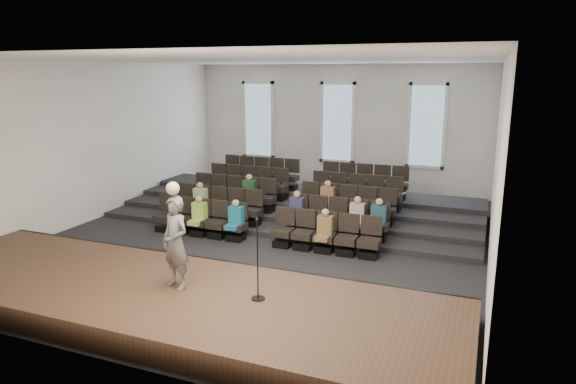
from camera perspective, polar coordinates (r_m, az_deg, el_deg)
The scene contains 14 objects.
ground at distance 15.01m, azimuth -2.27°, elevation -5.02°, with size 14.00×14.00×0.00m, color black.
ceiling at distance 14.26m, azimuth -2.46°, elevation 14.48°, with size 12.00×14.00×0.02m, color white.
wall_back at distance 20.97m, azimuth 5.55°, elevation 7.15°, with size 12.00×0.04×5.00m, color white.
wall_front at distance 8.64m, azimuth -21.73°, elevation -2.43°, with size 12.00×0.04×5.00m, color white.
wall_left at distance 17.73m, azimuth -20.49°, elevation 5.28°, with size 0.04×14.00×5.00m, color white.
wall_right at distance 13.19m, azimuth 22.29°, elevation 2.66°, with size 0.04×14.00×5.00m, color white.
stage at distance 10.78m, azimuth -13.60°, elevation -11.50°, with size 11.80×3.60×0.50m, color #3F2B1B.
stage_lip at distance 12.14m, azimuth -8.75°, elevation -8.41°, with size 11.80×0.06×0.52m, color black.
risers at distance 17.77m, azimuth 1.88°, elevation -1.45°, with size 11.80×4.80×0.60m.
seating_rows at distance 16.18m, azimuth -0.07°, elevation -1.14°, with size 6.80×4.70×1.67m.
windows at distance 20.89m, azimuth 5.51°, elevation 7.67°, with size 8.44×0.10×3.24m.
audience at distance 14.94m, azimuth -0.56°, elevation -1.84°, with size 6.05×2.64×1.10m.
speaker at distance 10.33m, azimuth -12.39°, elevation -5.51°, with size 0.68×0.44×1.86m, color #585653.
mic_stand at distance 9.74m, azimuth -3.37°, elevation -9.24°, with size 0.27×0.27×1.59m.
Camera 1 is at (5.83, -13.01, 4.69)m, focal length 32.00 mm.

